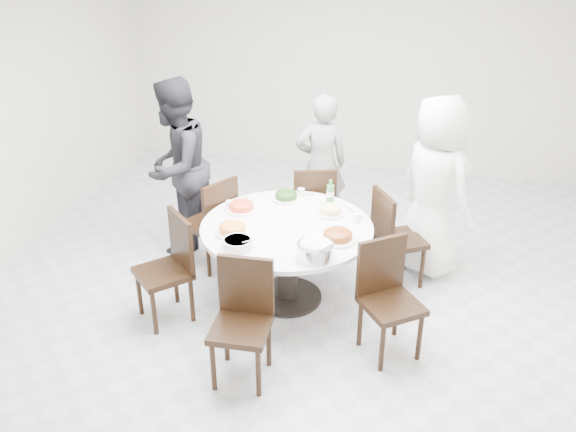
% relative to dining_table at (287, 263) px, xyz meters
% --- Properties ---
extents(floor, '(6.00, 6.00, 0.01)m').
position_rel_dining_table_xyz_m(floor, '(0.12, 0.34, -0.38)').
color(floor, silver).
rests_on(floor, ground).
extents(wall_back, '(6.00, 0.01, 2.80)m').
position_rel_dining_table_xyz_m(wall_back, '(0.12, 3.34, 1.02)').
color(wall_back, silver).
rests_on(wall_back, ground).
extents(wall_front, '(6.00, 0.01, 2.80)m').
position_rel_dining_table_xyz_m(wall_front, '(0.12, -2.66, 1.02)').
color(wall_front, silver).
rests_on(wall_front, ground).
extents(wall_left, '(0.01, 6.00, 2.80)m').
position_rel_dining_table_xyz_m(wall_left, '(-2.88, 0.34, 1.02)').
color(wall_left, silver).
rests_on(wall_left, ground).
extents(dining_table, '(1.50, 1.50, 0.75)m').
position_rel_dining_table_xyz_m(dining_table, '(0.00, 0.00, 0.00)').
color(dining_table, white).
rests_on(dining_table, floor).
extents(chair_ne, '(0.57, 0.57, 0.95)m').
position_rel_dining_table_xyz_m(chair_ne, '(0.96, 0.51, 0.10)').
color(chair_ne, black).
rests_on(chair_ne, floor).
extents(chair_n, '(0.52, 0.52, 0.95)m').
position_rel_dining_table_xyz_m(chair_n, '(0.05, 0.99, 0.10)').
color(chair_n, black).
rests_on(chair_n, floor).
extents(chair_nw, '(0.57, 0.57, 0.95)m').
position_rel_dining_table_xyz_m(chair_nw, '(-0.88, 0.43, 0.10)').
color(chair_nw, black).
rests_on(chair_nw, floor).
extents(chair_sw, '(0.59, 0.59, 0.95)m').
position_rel_dining_table_xyz_m(chair_sw, '(-0.96, -0.52, 0.10)').
color(chair_sw, black).
rests_on(chair_sw, floor).
extents(chair_s, '(0.43, 0.43, 0.95)m').
position_rel_dining_table_xyz_m(chair_s, '(-0.10, -1.11, 0.10)').
color(chair_s, black).
rests_on(chair_s, floor).
extents(chair_se, '(0.59, 0.59, 0.95)m').
position_rel_dining_table_xyz_m(chair_se, '(0.96, -0.56, 0.10)').
color(chair_se, black).
rests_on(chair_se, floor).
extents(diner_right, '(1.00, 1.00, 1.75)m').
position_rel_dining_table_xyz_m(diner_right, '(1.23, 0.82, 0.50)').
color(diner_right, white).
rests_on(diner_right, floor).
extents(diner_middle, '(0.65, 0.54, 1.54)m').
position_rel_dining_table_xyz_m(diner_middle, '(0.05, 1.42, 0.39)').
color(diner_middle, black).
rests_on(diner_middle, floor).
extents(diner_left, '(0.76, 0.93, 1.79)m').
position_rel_dining_table_xyz_m(diner_left, '(-1.31, 0.74, 0.52)').
color(diner_left, black).
rests_on(diner_left, floor).
extents(dish_greens, '(0.26, 0.26, 0.07)m').
position_rel_dining_table_xyz_m(dish_greens, '(-0.12, 0.51, 0.41)').
color(dish_greens, white).
rests_on(dish_greens, dining_table).
extents(dish_pale, '(0.25, 0.25, 0.07)m').
position_rel_dining_table_xyz_m(dish_pale, '(0.33, 0.30, 0.41)').
color(dish_pale, white).
rests_on(dish_pale, dining_table).
extents(dish_orange, '(0.28, 0.28, 0.08)m').
position_rel_dining_table_xyz_m(dish_orange, '(-0.47, 0.20, 0.41)').
color(dish_orange, white).
rests_on(dish_orange, dining_table).
extents(dish_redbrown, '(0.31, 0.31, 0.08)m').
position_rel_dining_table_xyz_m(dish_redbrown, '(0.47, -0.16, 0.41)').
color(dish_redbrown, white).
rests_on(dish_redbrown, dining_table).
extents(dish_tofu, '(0.29, 0.29, 0.08)m').
position_rel_dining_table_xyz_m(dish_tofu, '(-0.42, -0.23, 0.41)').
color(dish_tofu, white).
rests_on(dish_tofu, dining_table).
extents(rice_bowl, '(0.29, 0.29, 0.13)m').
position_rel_dining_table_xyz_m(rice_bowl, '(0.34, -0.48, 0.44)').
color(rice_bowl, silver).
rests_on(rice_bowl, dining_table).
extents(soup_bowl, '(0.24, 0.24, 0.07)m').
position_rel_dining_table_xyz_m(soup_bowl, '(-0.30, -0.46, 0.41)').
color(soup_bowl, white).
rests_on(soup_bowl, dining_table).
extents(beverage_bottle, '(0.07, 0.07, 0.24)m').
position_rel_dining_table_xyz_m(beverage_bottle, '(0.30, 0.52, 0.50)').
color(beverage_bottle, '#307A37').
rests_on(beverage_bottle, dining_table).
extents(tea_cups, '(0.07, 0.07, 0.08)m').
position_rel_dining_table_xyz_m(tea_cups, '(0.03, 0.60, 0.42)').
color(tea_cups, white).
rests_on(tea_cups, dining_table).
extents(chopsticks, '(0.24, 0.04, 0.01)m').
position_rel_dining_table_xyz_m(chopsticks, '(-0.02, 0.62, 0.38)').
color(chopsticks, tan).
rests_on(chopsticks, dining_table).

